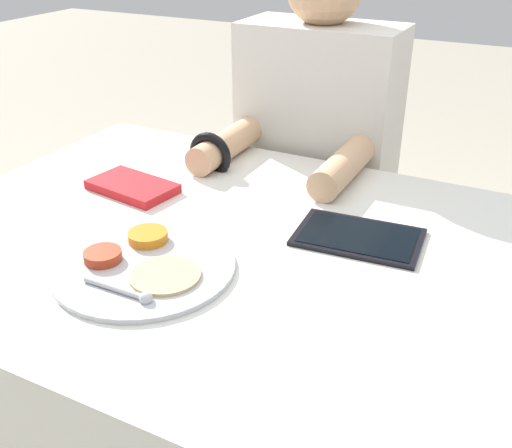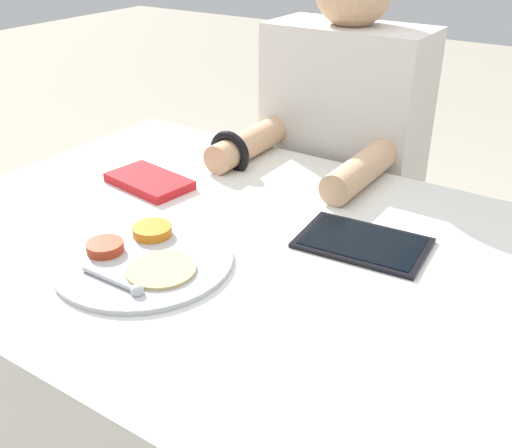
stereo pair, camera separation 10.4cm
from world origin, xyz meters
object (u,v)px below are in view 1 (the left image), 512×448
object	(u,v)px
person_diner	(313,197)
tablet_device	(358,237)
red_notebook	(133,187)
thali_tray	(143,265)

from	to	relation	value
person_diner	tablet_device	bearing A→B (deg)	-59.60
red_notebook	tablet_device	xyz separation A→B (m)	(0.51, 0.02, -0.00)
thali_tray	red_notebook	distance (m)	0.33
tablet_device	person_diner	xyz separation A→B (m)	(-0.27, 0.46, -0.17)
red_notebook	tablet_device	size ratio (longest dim) A/B	0.83
thali_tray	person_diner	xyz separation A→B (m)	(0.03, 0.73, -0.18)
red_notebook	tablet_device	distance (m)	0.51
thali_tray	tablet_device	distance (m)	0.40
red_notebook	tablet_device	world-z (taller)	red_notebook
red_notebook	thali_tray	bearing A→B (deg)	-49.51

